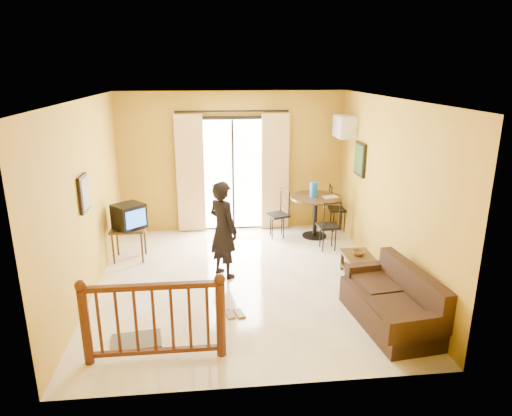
{
  "coord_description": "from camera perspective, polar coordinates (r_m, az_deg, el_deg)",
  "views": [
    {
      "loc": [
        -0.49,
        -6.52,
        3.22
      ],
      "look_at": [
        0.23,
        0.2,
        1.14
      ],
      "focal_mm": 32.0,
      "sensor_mm": 36.0,
      "label": 1
    }
  ],
  "objects": [
    {
      "name": "dining_table",
      "position": [
        8.97,
        7.44,
        0.4
      ],
      "size": [
        1.0,
        1.0,
        0.83
      ],
      "color": "black",
      "rests_on": "ground"
    },
    {
      "name": "sofa",
      "position": [
        6.29,
        16.85,
        -11.39
      ],
      "size": [
        0.93,
        1.71,
        0.78
      ],
      "rotation": [
        0.0,
        0.0,
        0.12
      ],
      "color": "#311E13",
      "rests_on": "ground"
    },
    {
      "name": "dining_chairs",
      "position": [
        9.09,
        7.23,
        -3.74
      ],
      "size": [
        1.79,
        1.44,
        0.95
      ],
      "color": "black",
      "rests_on": "ground"
    },
    {
      "name": "tv_table",
      "position": [
        8.19,
        -15.66,
        -2.9
      ],
      "size": [
        0.58,
        0.48,
        0.58
      ],
      "color": "black",
      "rests_on": "ground"
    },
    {
      "name": "room_shell",
      "position": [
        6.71,
        -1.76,
        4.07
      ],
      "size": [
        5.0,
        5.0,
        5.0
      ],
      "color": "white",
      "rests_on": "ground"
    },
    {
      "name": "television",
      "position": [
        8.09,
        -15.59,
        -0.98
      ],
      "size": [
        0.63,
        0.63,
        0.42
      ],
      "rotation": [
        0.0,
        0.0,
        0.72
      ],
      "color": "black",
      "rests_on": "tv_table"
    },
    {
      "name": "picture_left",
      "position": [
        6.76,
        -20.69,
        1.72
      ],
      "size": [
        0.05,
        0.42,
        0.52
      ],
      "color": "black",
      "rests_on": "room_shell"
    },
    {
      "name": "water_jug",
      "position": [
        8.86,
        7.24,
        2.3
      ],
      "size": [
        0.16,
        0.16,
        0.29
      ],
      "primitive_type": "cylinder",
      "color": "blue",
      "rests_on": "dining_table"
    },
    {
      "name": "balcony_door",
      "position": [
        9.19,
        -2.89,
        4.33
      ],
      "size": [
        2.25,
        0.14,
        2.46
      ],
      "color": "black",
      "rests_on": "ground"
    },
    {
      "name": "ground",
      "position": [
        7.29,
        -1.63,
        -9.09
      ],
      "size": [
        5.0,
        5.0,
        0.0
      ],
      "primitive_type": "plane",
      "color": "beige",
      "rests_on": "ground"
    },
    {
      "name": "stair_balustrade",
      "position": [
        5.37,
        -12.68,
        -12.96
      ],
      "size": [
        1.63,
        0.13,
        1.04
      ],
      "color": "#471E0F",
      "rests_on": "ground"
    },
    {
      "name": "standing_person",
      "position": [
        7.19,
        -4.13,
        -2.7
      ],
      "size": [
        0.65,
        0.68,
        1.57
      ],
      "primitive_type": "imported",
      "rotation": [
        0.0,
        0.0,
        2.25
      ],
      "color": "black",
      "rests_on": "ground"
    },
    {
      "name": "sandals",
      "position": [
        6.37,
        -2.72,
        -13.08
      ],
      "size": [
        0.3,
        0.27,
        0.03
      ],
      "color": "brown",
      "rests_on": "ground"
    },
    {
      "name": "serving_tray",
      "position": [
        8.89,
        9.24,
        1.37
      ],
      "size": [
        0.32,
        0.24,
        0.02
      ],
      "primitive_type": "cube",
      "rotation": [
        0.0,
        0.0,
        0.25
      ],
      "color": "beige",
      "rests_on": "dining_table"
    },
    {
      "name": "bowl",
      "position": [
        7.48,
        12.69,
        -5.51
      ],
      "size": [
        0.22,
        0.22,
        0.06
      ],
      "primitive_type": "imported",
      "rotation": [
        0.0,
        0.0,
        -0.11
      ],
      "color": "brown",
      "rests_on": "coffee_table"
    },
    {
      "name": "air_conditioner",
      "position": [
        8.92,
        10.96,
        9.94
      ],
      "size": [
        0.31,
        0.6,
        0.4
      ],
      "color": "silver",
      "rests_on": "room_shell"
    },
    {
      "name": "coffee_table",
      "position": [
        7.44,
        12.87,
        -6.9
      ],
      "size": [
        0.45,
        0.81,
        0.36
      ],
      "color": "black",
      "rests_on": "ground"
    },
    {
      "name": "botanical_print",
      "position": [
        8.42,
        12.84,
        5.97
      ],
      "size": [
        0.05,
        0.5,
        0.6
      ],
      "color": "black",
      "rests_on": "room_shell"
    },
    {
      "name": "doormat",
      "position": [
        6.01,
        -14.74,
        -15.73
      ],
      "size": [
        0.65,
        0.48,
        0.02
      ],
      "primitive_type": "cube",
      "rotation": [
        0.0,
        0.0,
        0.14
      ],
      "color": "#514E41",
      "rests_on": "ground"
    }
  ]
}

